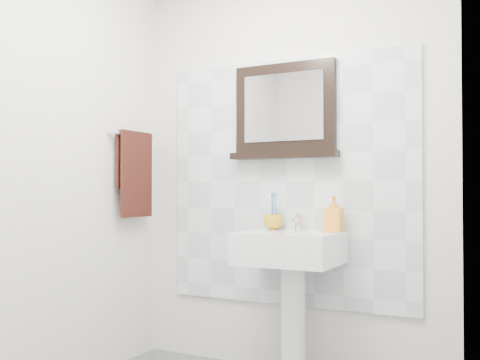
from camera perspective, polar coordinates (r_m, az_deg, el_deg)
name	(u,v)px	position (r m, az deg, el deg)	size (l,w,h in m)	color
back_wall	(288,165)	(3.45, 4.88, 1.50)	(2.00, 0.01, 2.50)	silver
left_wall	(29,161)	(3.13, -20.65, 1.85)	(0.01, 2.20, 2.50)	silver
right_wall	(427,146)	(2.11, 18.48, 3.25)	(0.01, 2.20, 2.50)	silver
splashback	(287,182)	(3.44, 4.80, -0.15)	(1.60, 0.02, 1.50)	silver
pedestal_sink	(290,264)	(3.22, 5.10, -8.53)	(0.55, 0.44, 0.96)	white
toothbrush_cup	(273,222)	(3.38, 3.39, -4.28)	(0.12, 0.12, 0.09)	#BD9016
toothbrushes	(273,209)	(3.38, 3.36, -2.97)	(0.05, 0.04, 0.21)	white
soap_dispenser	(334,214)	(3.24, 9.53, -3.43)	(0.09, 0.09, 0.20)	orange
framed_mirror	(285,113)	(3.44, 4.56, 6.77)	(0.68, 0.11, 0.58)	black
towel_bar	(134,135)	(3.69, -10.71, 4.54)	(0.07, 0.40, 0.03)	silver
hand_towel	(135,167)	(3.67, -10.64, 1.28)	(0.06, 0.30, 0.55)	black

